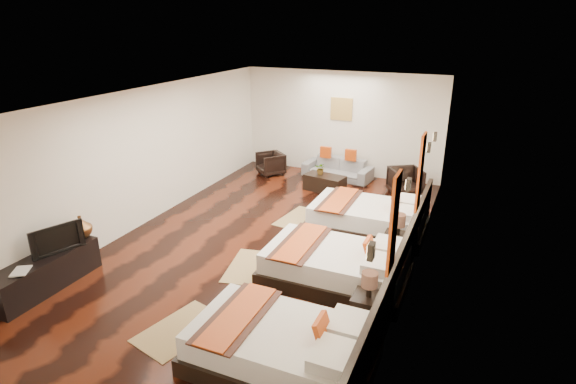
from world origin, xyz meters
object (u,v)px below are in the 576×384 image
at_px(armchair_left, 271,164).
at_px(bed_mid, 337,265).
at_px(bed_far, 369,217).
at_px(figurine, 81,227).
at_px(armchair_right, 405,181).
at_px(coffee_table, 325,183).
at_px(sofa, 338,169).
at_px(tv, 56,238).
at_px(bed_near, 283,347).
at_px(table_plant, 321,169).
at_px(nightstand_a, 368,307).
at_px(book, 12,272).
at_px(tv_console, 46,273).
at_px(nightstand_b, 396,244).

bearing_deg(armchair_left, bed_mid, -12.67).
xyz_separation_m(bed_far, figurine, (-4.20, -3.33, 0.44)).
xyz_separation_m(armchair_right, coffee_table, (-1.90, -0.54, -0.13)).
xyz_separation_m(bed_mid, armchair_right, (0.30, 4.54, 0.03)).
bearing_deg(figurine, sofa, 67.51).
bearing_deg(figurine, tv, -84.79).
xyz_separation_m(bed_near, table_plant, (-1.73, 6.21, 0.26)).
distance_m(bed_near, nightstand_a, 1.44).
bearing_deg(bed_far, book, -132.10).
height_order(coffee_table, table_plant, table_plant).
height_order(bed_near, sofa, bed_near).
relative_size(bed_near, sofa, 1.22).
relative_size(bed_far, table_plant, 7.64).
bearing_deg(tv_console, bed_far, 44.58).
relative_size(nightstand_a, sofa, 0.46).
relative_size(nightstand_b, armchair_left, 1.32).
distance_m(nightstand_b, book, 6.16).
bearing_deg(nightstand_a, bed_near, -121.32).
xyz_separation_m(armchair_left, armchair_right, (3.71, -0.10, 0.03)).
distance_m(bed_mid, armchair_left, 5.76).
bearing_deg(sofa, bed_mid, -65.47).
distance_m(bed_far, table_plant, 2.61).
relative_size(nightstand_b, tv_console, 0.49).
distance_m(bed_mid, book, 4.91).
relative_size(bed_near, armchair_right, 3.06).
height_order(bed_mid, tv, tv).
bearing_deg(book, tv_console, 90.00).
xyz_separation_m(nightstand_b, coffee_table, (-2.35, 2.88, -0.11)).
distance_m(nightstand_a, sofa, 6.43).
relative_size(bed_near, table_plant, 7.49).
relative_size(bed_near, bed_mid, 0.97).
bearing_deg(bed_near, tv_console, 178.27).
distance_m(bed_mid, sofa, 5.30).
height_order(tv, sofa, tv).
height_order(nightstand_b, book, nightstand_b).
distance_m(tv, armchair_left, 6.47).
xyz_separation_m(coffee_table, table_plant, (-0.13, 0.05, 0.35)).
height_order(nightstand_a, book, nightstand_a).
xyz_separation_m(tv, armchair_right, (4.45, 6.31, -0.45)).
bearing_deg(figurine, nightstand_a, 3.39).
xyz_separation_m(nightstand_b, sofa, (-2.35, 3.93, -0.04)).
xyz_separation_m(tv_console, armchair_left, (0.79, 6.67, 0.03)).
bearing_deg(figurine, book, -90.00).
bearing_deg(nightstand_b, armchair_left, 139.75).
relative_size(bed_far, armchair_left, 3.40).
bearing_deg(nightstand_b, tv, -149.41).
bearing_deg(figurine, armchair_right, 52.01).
bearing_deg(book, nightstand_b, 36.53).
bearing_deg(nightstand_a, armchair_right, 94.65).
relative_size(nightstand_a, coffee_table, 0.84).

